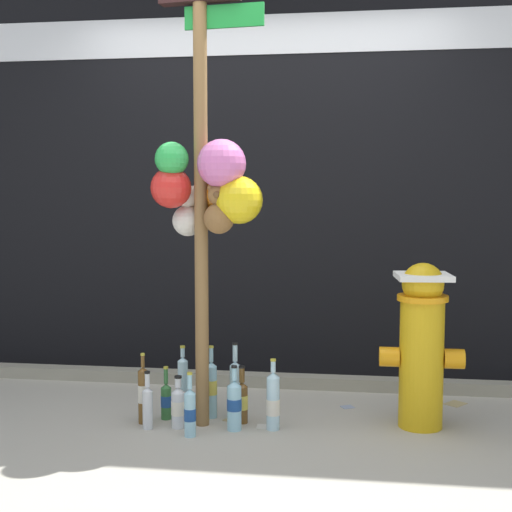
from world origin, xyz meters
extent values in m
plane|color=#ADA899|center=(0.00, 0.00, 0.00)|extent=(14.00, 14.00, 0.00)
cube|color=black|center=(0.00, 1.50, 1.99)|extent=(10.00, 0.20, 3.98)
cube|color=silver|center=(0.65, 1.39, 2.35)|extent=(5.90, 0.01, 0.27)
cube|color=gray|center=(0.00, 1.08, 0.04)|extent=(8.00, 0.12, 0.08)
cylinder|color=olive|center=(-0.20, 0.26, 1.28)|extent=(0.07, 0.07, 2.56)
cube|color=#198C33|center=(-0.07, 0.26, 2.20)|extent=(0.43, 0.06, 0.12)
sphere|color=#D66BB2|center=(-0.08, 0.20, 1.43)|extent=(0.26, 0.26, 0.26)
sphere|color=yellow|center=(0.01, 0.22, 1.24)|extent=(0.25, 0.25, 0.25)
sphere|color=green|center=(-0.35, 0.23, 1.46)|extent=(0.18, 0.18, 0.18)
sphere|color=orange|center=(-0.13, 0.35, 1.27)|extent=(0.21, 0.21, 0.21)
sphere|color=red|center=(-0.37, 0.26, 1.31)|extent=(0.22, 0.22, 0.22)
sphere|color=brown|center=(-0.09, 0.20, 1.14)|extent=(0.16, 0.16, 0.16)
sphere|color=brown|center=(-0.09, 0.20, 1.27)|extent=(0.12, 0.12, 0.12)
sphere|color=brown|center=(-0.13, 0.20, 1.31)|extent=(0.05, 0.05, 0.05)
sphere|color=brown|center=(-0.05, 0.20, 1.31)|extent=(0.05, 0.05, 0.05)
sphere|color=brown|center=(-0.09, 0.15, 1.27)|extent=(0.04, 0.04, 0.04)
sphere|color=silver|center=(-0.30, 0.35, 1.13)|extent=(0.17, 0.17, 0.17)
sphere|color=silver|center=(-0.30, 0.35, 1.26)|extent=(0.12, 0.12, 0.12)
sphere|color=silver|center=(-0.34, 0.35, 1.30)|extent=(0.05, 0.05, 0.05)
sphere|color=silver|center=(-0.26, 0.35, 1.30)|extent=(0.05, 0.05, 0.05)
sphere|color=#9D9992|center=(-0.30, 0.29, 1.26)|extent=(0.04, 0.04, 0.04)
cylinder|color=gold|center=(0.99, 0.40, 0.35)|extent=(0.24, 0.24, 0.70)
cylinder|color=orange|center=(0.99, 0.40, 0.71)|extent=(0.27, 0.27, 0.03)
sphere|color=gold|center=(0.99, 0.40, 0.79)|extent=(0.23, 0.23, 0.23)
cylinder|color=orange|center=(0.81, 0.40, 0.38)|extent=(0.11, 0.11, 0.11)
cylinder|color=orange|center=(1.16, 0.40, 0.38)|extent=(0.11, 0.11, 0.11)
cube|color=white|center=(0.99, 0.40, 0.83)|extent=(0.31, 0.31, 0.03)
cylinder|color=#B2DBEA|center=(-0.24, 0.51, 0.11)|extent=(0.08, 0.08, 0.22)
cone|color=#B2DBEA|center=(-0.24, 0.51, 0.23)|extent=(0.08, 0.08, 0.03)
cylinder|color=#B2DBEA|center=(-0.24, 0.51, 0.30)|extent=(0.03, 0.03, 0.09)
cylinder|color=black|center=(-0.24, 0.51, 0.35)|extent=(0.03, 0.03, 0.01)
cylinder|color=#B2DBEA|center=(0.19, 0.24, 0.14)|extent=(0.07, 0.07, 0.29)
cone|color=#B2DBEA|center=(0.19, 0.24, 0.30)|extent=(0.07, 0.07, 0.03)
cylinder|color=#B2DBEA|center=(0.19, 0.24, 0.35)|extent=(0.03, 0.03, 0.06)
cylinder|color=silver|center=(0.19, 0.24, 0.12)|extent=(0.07, 0.07, 0.09)
cylinder|color=gold|center=(0.19, 0.24, 0.38)|extent=(0.03, 0.03, 0.01)
cylinder|color=silver|center=(-0.48, 0.16, 0.10)|extent=(0.06, 0.06, 0.21)
cone|color=silver|center=(-0.48, 0.16, 0.22)|extent=(0.06, 0.06, 0.02)
cylinder|color=silver|center=(-0.48, 0.16, 0.27)|extent=(0.03, 0.03, 0.07)
cylinder|color=black|center=(-0.48, 0.16, 0.31)|extent=(0.03, 0.03, 0.01)
cylinder|color=#B2DBEA|center=(-0.05, 0.43, 0.15)|extent=(0.06, 0.06, 0.30)
cone|color=#B2DBEA|center=(-0.05, 0.43, 0.31)|extent=(0.06, 0.06, 0.02)
cylinder|color=#B2DBEA|center=(-0.05, 0.43, 0.37)|extent=(0.03, 0.03, 0.10)
cylinder|color=#1E478C|center=(-0.05, 0.43, 0.13)|extent=(0.06, 0.06, 0.08)
cylinder|color=black|center=(-0.05, 0.43, 0.42)|extent=(0.03, 0.03, 0.01)
cylinder|color=#93CCE0|center=(-0.18, 0.39, 0.15)|extent=(0.06, 0.06, 0.30)
cone|color=#93CCE0|center=(-0.18, 0.39, 0.31)|extent=(0.06, 0.06, 0.03)
cylinder|color=#93CCE0|center=(-0.18, 0.39, 0.36)|extent=(0.02, 0.02, 0.08)
cylinder|color=#D8C64C|center=(-0.18, 0.39, 0.18)|extent=(0.06, 0.06, 0.08)
cylinder|color=gold|center=(-0.18, 0.39, 0.41)|extent=(0.03, 0.03, 0.01)
cylinder|color=#93CCE0|center=(-0.23, 0.07, 0.12)|extent=(0.06, 0.06, 0.23)
cone|color=#93CCE0|center=(-0.23, 0.07, 0.24)|extent=(0.06, 0.06, 0.02)
cylinder|color=#93CCE0|center=(-0.23, 0.07, 0.29)|extent=(0.02, 0.02, 0.08)
cylinder|color=#1E478C|center=(-0.23, 0.07, 0.12)|extent=(0.06, 0.06, 0.06)
cylinder|color=gold|center=(-0.23, 0.07, 0.34)|extent=(0.03, 0.03, 0.01)
cylinder|color=#93CCE0|center=(-0.01, 0.20, 0.12)|extent=(0.08, 0.08, 0.24)
cone|color=#93CCE0|center=(-0.01, 0.20, 0.26)|extent=(0.08, 0.08, 0.03)
cylinder|color=#93CCE0|center=(-0.01, 0.20, 0.31)|extent=(0.03, 0.03, 0.07)
cylinder|color=#1E478C|center=(-0.01, 0.20, 0.14)|extent=(0.08, 0.08, 0.06)
cylinder|color=black|center=(-0.01, 0.20, 0.35)|extent=(0.03, 0.03, 0.01)
cylinder|color=brown|center=(-0.53, 0.24, 0.15)|extent=(0.06, 0.06, 0.29)
cone|color=brown|center=(-0.53, 0.24, 0.31)|extent=(0.06, 0.06, 0.02)
cylinder|color=brown|center=(-0.53, 0.24, 0.35)|extent=(0.02, 0.02, 0.07)
cylinder|color=silver|center=(-0.53, 0.24, 0.17)|extent=(0.06, 0.06, 0.10)
cylinder|color=gold|center=(-0.53, 0.24, 0.39)|extent=(0.02, 0.02, 0.01)
cylinder|color=silver|center=(-0.32, 0.20, 0.10)|extent=(0.08, 0.08, 0.19)
cone|color=silver|center=(-0.32, 0.20, 0.21)|extent=(0.08, 0.08, 0.03)
cylinder|color=silver|center=(-0.32, 0.20, 0.25)|extent=(0.04, 0.04, 0.05)
cylinder|color=silver|center=(-0.32, 0.20, 0.11)|extent=(0.08, 0.08, 0.08)
cylinder|color=black|center=(-0.32, 0.20, 0.28)|extent=(0.04, 0.04, 0.01)
cylinder|color=#B2DBEA|center=(-0.38, 0.51, 0.15)|extent=(0.06, 0.06, 0.29)
cone|color=#B2DBEA|center=(-0.38, 0.51, 0.30)|extent=(0.06, 0.06, 0.02)
cylinder|color=#B2DBEA|center=(-0.38, 0.51, 0.34)|extent=(0.03, 0.03, 0.06)
cylinder|color=gold|center=(-0.38, 0.51, 0.38)|extent=(0.03, 0.03, 0.01)
cylinder|color=brown|center=(0.01, 0.32, 0.10)|extent=(0.06, 0.06, 0.20)
cone|color=brown|center=(0.01, 0.32, 0.22)|extent=(0.06, 0.06, 0.03)
cylinder|color=brown|center=(0.01, 0.32, 0.27)|extent=(0.03, 0.03, 0.08)
cylinder|color=#D8C64C|center=(0.01, 0.32, 0.12)|extent=(0.07, 0.07, 0.08)
cylinder|color=black|center=(0.01, 0.32, 0.32)|extent=(0.04, 0.04, 0.01)
cylinder|color=#337038|center=(-0.43, 0.33, 0.09)|extent=(0.06, 0.06, 0.18)
cone|color=#337038|center=(-0.43, 0.33, 0.19)|extent=(0.06, 0.06, 0.02)
cylinder|color=#337038|center=(-0.43, 0.33, 0.25)|extent=(0.02, 0.02, 0.09)
cylinder|color=#1E478C|center=(-0.43, 0.33, 0.10)|extent=(0.06, 0.06, 0.06)
cylinder|color=gold|center=(-0.43, 0.33, 0.30)|extent=(0.03, 0.03, 0.01)
cube|color=tan|center=(-0.06, 0.35, 0.00)|extent=(0.09, 0.09, 0.01)
cube|color=#8C99B2|center=(0.59, 0.69, 0.00)|extent=(0.09, 0.09, 0.01)
cube|color=silver|center=(0.16, 0.27, 0.00)|extent=(0.13, 0.08, 0.01)
cube|color=tan|center=(1.24, 0.85, 0.00)|extent=(0.15, 0.15, 0.01)
camera|label=1|loc=(0.62, -3.46, 1.28)|focal=49.38mm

